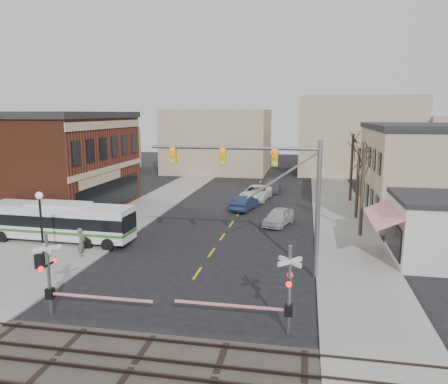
{
  "coord_description": "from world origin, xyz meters",
  "views": [
    {
      "loc": [
        6.2,
        -22.14,
        9.49
      ],
      "look_at": [
        0.07,
        10.22,
        3.5
      ],
      "focal_mm": 35.0,
      "sensor_mm": 36.0,
      "label": 1
    }
  ],
  "objects_px": {
    "rr_crossing_east": "(279,290)",
    "pedestrian_far": "(98,225)",
    "car_c": "(256,193)",
    "pedestrian_near": "(82,243)",
    "car_d": "(272,186)",
    "transit_bus": "(60,221)",
    "rr_crossing_west": "(57,276)",
    "traffic_signal_mast": "(270,179)",
    "trash_bin": "(39,261)",
    "street_lamp": "(41,214)",
    "car_b": "(244,203)",
    "car_a": "(279,217)"
  },
  "relations": [
    {
      "from": "traffic_signal_mast",
      "to": "street_lamp",
      "type": "xyz_separation_m",
      "value": [
        -13.76,
        -1.53,
        -2.3
      ]
    },
    {
      "from": "rr_crossing_west",
      "to": "car_b",
      "type": "height_order",
      "value": "rr_crossing_west"
    },
    {
      "from": "transit_bus",
      "to": "street_lamp",
      "type": "bearing_deg",
      "value": -69.27
    },
    {
      "from": "car_b",
      "to": "rr_crossing_east",
      "type": "bearing_deg",
      "value": 112.5
    },
    {
      "from": "rr_crossing_east",
      "to": "car_b",
      "type": "distance_m",
      "value": 24.49
    },
    {
      "from": "rr_crossing_east",
      "to": "car_c",
      "type": "height_order",
      "value": "rr_crossing_east"
    },
    {
      "from": "car_d",
      "to": "rr_crossing_east",
      "type": "bearing_deg",
      "value": -85.09
    },
    {
      "from": "rr_crossing_west",
      "to": "transit_bus",
      "type": "bearing_deg",
      "value": 120.59
    },
    {
      "from": "trash_bin",
      "to": "pedestrian_far",
      "type": "relative_size",
      "value": 0.52
    },
    {
      "from": "car_d",
      "to": "pedestrian_far",
      "type": "height_order",
      "value": "pedestrian_far"
    },
    {
      "from": "traffic_signal_mast",
      "to": "car_b",
      "type": "relative_size",
      "value": 2.23
    },
    {
      "from": "pedestrian_far",
      "to": "car_d",
      "type": "bearing_deg",
      "value": 23.43
    },
    {
      "from": "street_lamp",
      "to": "trash_bin",
      "type": "bearing_deg",
      "value": -113.41
    },
    {
      "from": "traffic_signal_mast",
      "to": "car_a",
      "type": "distance_m",
      "value": 12.78
    },
    {
      "from": "car_c",
      "to": "pedestrian_near",
      "type": "bearing_deg",
      "value": -105.63
    },
    {
      "from": "transit_bus",
      "to": "trash_bin",
      "type": "xyz_separation_m",
      "value": [
        1.83,
        -5.47,
        -1.1
      ]
    },
    {
      "from": "street_lamp",
      "to": "car_c",
      "type": "xyz_separation_m",
      "value": [
        10.44,
        23.7,
        -2.63
      ]
    },
    {
      "from": "car_b",
      "to": "pedestrian_far",
      "type": "bearing_deg",
      "value": 59.44
    },
    {
      "from": "pedestrian_near",
      "to": "car_c",
      "type": "bearing_deg",
      "value": -34.14
    },
    {
      "from": "rr_crossing_west",
      "to": "car_c",
      "type": "distance_m",
      "value": 30.06
    },
    {
      "from": "car_a",
      "to": "car_c",
      "type": "relative_size",
      "value": 0.75
    },
    {
      "from": "trash_bin",
      "to": "pedestrian_near",
      "type": "relative_size",
      "value": 0.41
    },
    {
      "from": "transit_bus",
      "to": "street_lamp",
      "type": "distance_m",
      "value": 5.82
    },
    {
      "from": "rr_crossing_west",
      "to": "car_b",
      "type": "relative_size",
      "value": 1.26
    },
    {
      "from": "rr_crossing_west",
      "to": "rr_crossing_east",
      "type": "height_order",
      "value": "same"
    },
    {
      "from": "rr_crossing_east",
      "to": "car_a",
      "type": "bearing_deg",
      "value": 93.69
    },
    {
      "from": "trash_bin",
      "to": "car_c",
      "type": "xyz_separation_m",
      "value": [
        10.57,
        24.0,
        0.28
      ]
    },
    {
      "from": "trash_bin",
      "to": "traffic_signal_mast",
      "type": "bearing_deg",
      "value": 7.53
    },
    {
      "from": "pedestrian_near",
      "to": "pedestrian_far",
      "type": "xyz_separation_m",
      "value": [
        -1.44,
        5.25,
        -0.2
      ]
    },
    {
      "from": "car_d",
      "to": "car_c",
      "type": "bearing_deg",
      "value": -102.89
    },
    {
      "from": "traffic_signal_mast",
      "to": "car_d",
      "type": "height_order",
      "value": "traffic_signal_mast"
    },
    {
      "from": "pedestrian_near",
      "to": "pedestrian_far",
      "type": "relative_size",
      "value": 1.25
    },
    {
      "from": "pedestrian_far",
      "to": "rr_crossing_west",
      "type": "bearing_deg",
      "value": -109.51
    },
    {
      "from": "car_c",
      "to": "pedestrian_near",
      "type": "relative_size",
      "value": 2.95
    },
    {
      "from": "rr_crossing_east",
      "to": "car_d",
      "type": "xyz_separation_m",
      "value": [
        -3.08,
        34.79,
        -1.23
      ]
    },
    {
      "from": "transit_bus",
      "to": "street_lamp",
      "type": "height_order",
      "value": "street_lamp"
    },
    {
      "from": "transit_bus",
      "to": "rr_crossing_west",
      "type": "distance_m",
      "value": 12.68
    },
    {
      "from": "rr_crossing_east",
      "to": "pedestrian_far",
      "type": "xyz_separation_m",
      "value": [
        -14.8,
        12.77,
        -1.06
      ]
    },
    {
      "from": "street_lamp",
      "to": "car_b",
      "type": "height_order",
      "value": "street_lamp"
    },
    {
      "from": "traffic_signal_mast",
      "to": "trash_bin",
      "type": "height_order",
      "value": "traffic_signal_mast"
    },
    {
      "from": "rr_crossing_east",
      "to": "car_b",
      "type": "xyz_separation_m",
      "value": [
        -4.9,
        23.96,
        -1.24
      ]
    },
    {
      "from": "car_c",
      "to": "pedestrian_near",
      "type": "distance_m",
      "value": 23.44
    },
    {
      "from": "rr_crossing_west",
      "to": "pedestrian_far",
      "type": "xyz_separation_m",
      "value": [
        -4.5,
        13.05,
        -1.06
      ]
    },
    {
      "from": "traffic_signal_mast",
      "to": "street_lamp",
      "type": "height_order",
      "value": "traffic_signal_mast"
    },
    {
      "from": "rr_crossing_west",
      "to": "rr_crossing_east",
      "type": "relative_size",
      "value": 1.0
    },
    {
      "from": "transit_bus",
      "to": "car_b",
      "type": "height_order",
      "value": "transit_bus"
    },
    {
      "from": "rr_crossing_east",
      "to": "car_c",
      "type": "distance_m",
      "value": 29.51
    },
    {
      "from": "rr_crossing_east",
      "to": "pedestrian_far",
      "type": "relative_size",
      "value": 3.57
    },
    {
      "from": "transit_bus",
      "to": "car_a",
      "type": "height_order",
      "value": "transit_bus"
    },
    {
      "from": "transit_bus",
      "to": "car_d",
      "type": "distance_m",
      "value": 27.77
    }
  ]
}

